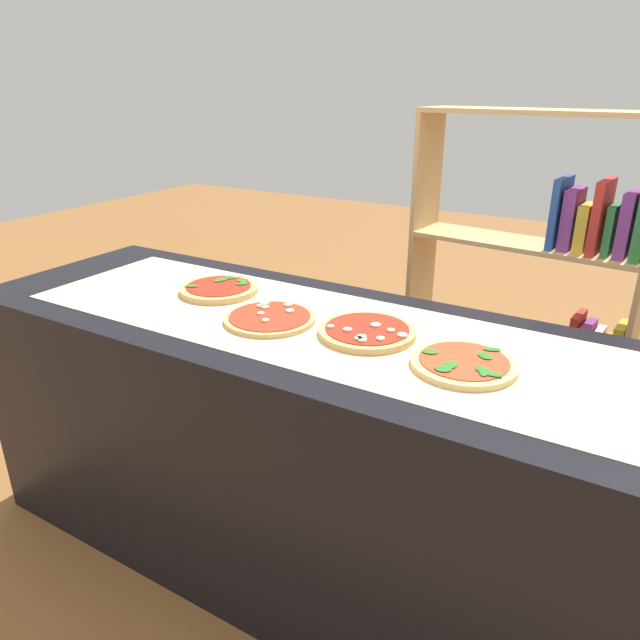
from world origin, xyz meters
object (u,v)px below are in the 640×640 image
object	(u,v)px
pizza_mushroom_1	(270,318)
pizza_mushroom_2	(367,332)
pizza_spinach_3	(464,363)
bookshelf	(543,304)
pizza_spinach_0	(219,289)

from	to	relation	value
pizza_mushroom_1	pizza_mushroom_2	bearing A→B (deg)	9.94
pizza_spinach_3	bookshelf	distance (m)	0.98
pizza_mushroom_1	bookshelf	distance (m)	1.15
pizza_spinach_0	pizza_spinach_3	bearing A→B (deg)	-7.96
pizza_mushroom_2	bookshelf	distance (m)	0.98
bookshelf	pizza_mushroom_2	bearing A→B (deg)	-109.36
pizza_spinach_0	bookshelf	bearing A→B (deg)	42.52
pizza_mushroom_1	bookshelf	xyz separation A→B (m)	(0.62, 0.96, -0.15)
pizza_spinach_0	pizza_mushroom_1	distance (m)	0.32
bookshelf	pizza_spinach_3	bearing A→B (deg)	-91.32
pizza_mushroom_1	pizza_mushroom_2	size ratio (longest dim) A/B	0.99
pizza_spinach_0	pizza_spinach_3	distance (m)	0.90
bookshelf	pizza_spinach_0	bearing A→B (deg)	-137.48
pizza_mushroom_1	pizza_spinach_3	bearing A→B (deg)	-0.22
pizza_spinach_0	pizza_mushroom_2	xyz separation A→B (m)	(0.60, -0.07, -0.00)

